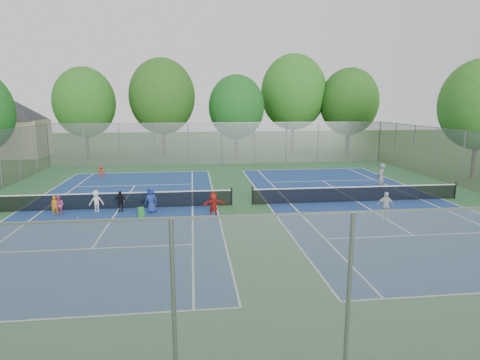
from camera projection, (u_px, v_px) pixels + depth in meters
name	position (u px, v px, depth m)	size (l,w,h in m)	color
ground	(242.00, 205.00, 23.47)	(120.00, 120.00, 0.00)	#2A4F18
court_pad	(242.00, 205.00, 23.47)	(32.00, 32.00, 0.01)	#2E6236
court_left	(119.00, 208.00, 22.65)	(10.97, 23.77, 0.01)	navy
court_right	(356.00, 201.00, 24.28)	(10.97, 23.77, 0.01)	navy
net_left	(119.00, 201.00, 22.57)	(12.87, 0.10, 0.91)	black
net_right	(357.00, 194.00, 24.19)	(12.87, 0.10, 0.91)	black
fence_north	(222.00, 144.00, 38.68)	(32.00, 0.10, 4.00)	gray
fence_south	(347.00, 315.00, 7.49)	(32.00, 0.10, 4.00)	gray
house	(14.00, 118.00, 43.50)	(11.03, 11.03, 7.30)	#B7A88C
tree_nw	(85.00, 102.00, 42.16)	(6.40, 6.40, 9.58)	#443326
tree_nl	(162.00, 96.00, 43.94)	(7.20, 7.20, 10.69)	#443326
tree_nc	(236.00, 107.00, 43.14)	(6.00, 6.00, 8.85)	#443326
tree_nr	(293.00, 92.00, 46.56)	(7.60, 7.60, 11.42)	#443326
tree_ne	(349.00, 102.00, 45.51)	(6.60, 6.60, 9.77)	#443326
tree_side_e	(480.00, 105.00, 30.43)	(6.00, 6.00, 9.20)	#443326
ball_crate	(144.00, 201.00, 23.90)	(0.33, 0.33, 0.28)	blue
ball_hopper	(141.00, 213.00, 20.63)	(0.30, 0.30, 0.60)	green
student_a	(55.00, 205.00, 21.31)	(0.38, 0.25, 1.04)	orange
student_b	(59.00, 205.00, 21.36)	(0.50, 0.39, 1.04)	#D85492
student_c	(96.00, 201.00, 21.83)	(0.78, 0.45, 1.21)	white
student_d	(120.00, 201.00, 21.98)	(0.67, 0.28, 1.15)	black
student_e	(151.00, 200.00, 21.67)	(0.70, 0.45, 1.43)	navy
student_f	(214.00, 204.00, 20.91)	(1.25, 0.40, 1.35)	red
child_far_baseline	(101.00, 172.00, 31.57)	(0.65, 0.37, 1.00)	red
instructor	(381.00, 178.00, 26.59)	(0.71, 0.47, 1.95)	gray
teen_court_b	(385.00, 206.00, 20.50)	(0.84, 0.35, 1.44)	silver
tennis_ball_0	(108.00, 222.00, 20.01)	(0.07, 0.07, 0.07)	#C0E134
tennis_ball_1	(81.00, 229.00, 18.97)	(0.07, 0.07, 0.07)	#ABCA2F
tennis_ball_2	(40.00, 234.00, 18.14)	(0.07, 0.07, 0.07)	yellow
tennis_ball_3	(181.00, 228.00, 19.01)	(0.07, 0.07, 0.07)	gold
tennis_ball_4	(183.00, 219.00, 20.50)	(0.07, 0.07, 0.07)	#A1C22D
tennis_ball_5	(78.00, 218.00, 20.64)	(0.07, 0.07, 0.07)	#C5E034
tennis_ball_6	(79.00, 221.00, 20.11)	(0.07, 0.07, 0.07)	#A8C22D
tennis_ball_7	(85.00, 248.00, 16.49)	(0.07, 0.07, 0.07)	yellow
tennis_ball_8	(77.00, 227.00, 19.24)	(0.07, 0.07, 0.07)	#C8F539
tennis_ball_9	(186.00, 232.00, 18.42)	(0.07, 0.07, 0.07)	gold
tennis_ball_10	(194.00, 216.00, 21.00)	(0.07, 0.07, 0.07)	#BEDE33
tennis_ball_11	(111.00, 245.00, 16.75)	(0.07, 0.07, 0.07)	#D2F338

